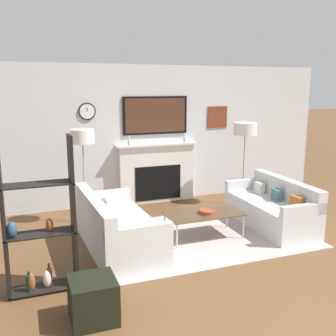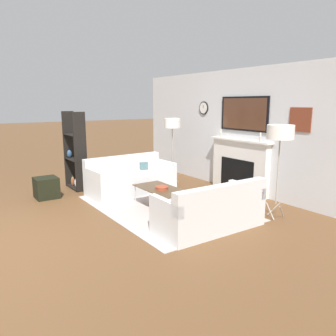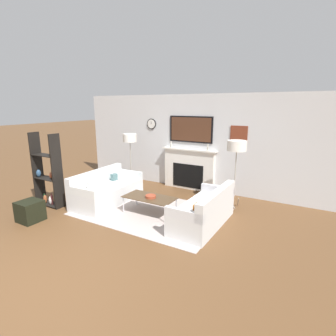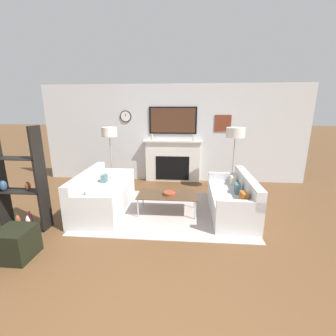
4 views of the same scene
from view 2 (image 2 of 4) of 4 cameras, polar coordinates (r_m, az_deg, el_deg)
The scene contains 11 objects.
ground_plane at distance 5.37m, azimuth -26.31°, elevation -11.44°, with size 60.00×60.00×0.00m, color brown.
fireplace_wall at distance 7.42m, azimuth 13.06°, elevation 5.31°, with size 7.42×0.28×2.70m.
area_rug at distance 6.29m, azimuth -0.73°, elevation -6.87°, with size 3.26×2.18×0.01m.
couch_left at distance 7.31m, azimuth -6.56°, elevation -2.08°, with size 0.94×1.91×0.79m.
couch_right at distance 5.22m, azimuth 7.46°, elevation -7.59°, with size 0.79×1.76×0.78m.
coffee_table at distance 6.13m, azimuth -1.17°, elevation -3.81°, with size 1.17×0.59×0.39m.
decorative_bowl at distance 6.07m, azimuth -1.08°, elevation -3.42°, with size 0.24×0.24×0.06m.
floor_lamp_left at distance 8.01m, azimuth 0.75°, elevation 7.64°, with size 0.39×0.39×1.61m.
floor_lamp_right at distance 5.78m, azimuth 18.99°, elevation 5.75°, with size 0.45×0.45×1.62m.
shelf_unit at distance 7.85m, azimuth -15.94°, elevation 2.09°, with size 0.78×0.28×1.78m.
ottoman at distance 7.32m, azimuth -20.42°, elevation -3.24°, with size 0.45×0.45×0.44m.
Camera 2 is at (4.96, -0.60, 1.97)m, focal length 35.00 mm.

